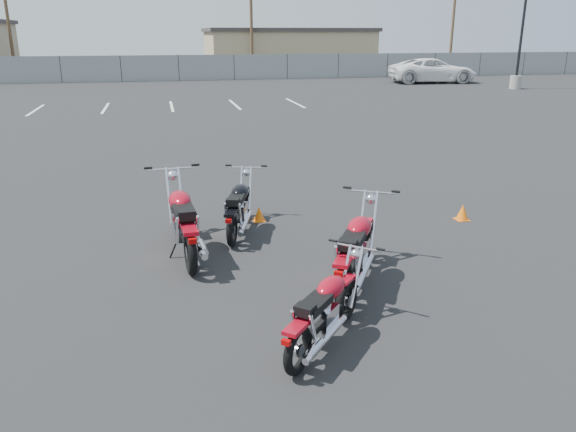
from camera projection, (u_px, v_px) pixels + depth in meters
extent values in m
plane|color=black|center=(284.00, 272.00, 8.12)|extent=(120.00, 120.00, 0.00)
torus|color=black|center=(177.00, 218.00, 9.43)|extent=(0.17, 0.68, 0.68)
cylinder|color=silver|center=(177.00, 218.00, 9.43)|extent=(0.13, 0.19, 0.18)
torus|color=black|center=(190.00, 252.00, 7.95)|extent=(0.17, 0.68, 0.68)
cylinder|color=silver|center=(190.00, 252.00, 7.95)|extent=(0.13, 0.19, 0.18)
cube|color=black|center=(183.00, 231.00, 8.68)|extent=(0.20, 1.19, 0.07)
cube|color=silver|center=(183.00, 228.00, 8.60)|extent=(0.35, 0.45, 0.34)
cylinder|color=silver|center=(182.00, 215.00, 8.54)|extent=(0.25, 0.30, 0.30)
ellipsoid|color=#9F0919|center=(180.00, 201.00, 8.73)|extent=(0.39, 0.68, 0.29)
cube|color=black|center=(184.00, 212.00, 8.24)|extent=(0.34, 0.64, 0.11)
cube|color=black|center=(187.00, 215.00, 7.97)|extent=(0.26, 0.22, 0.14)
cube|color=#9F0919|center=(189.00, 229.00, 7.82)|extent=(0.24, 0.49, 0.06)
cube|color=#9F0919|center=(176.00, 197.00, 9.32)|extent=(0.18, 0.39, 0.05)
cylinder|color=silver|center=(197.00, 229.00, 8.05)|extent=(0.07, 0.21, 0.44)
cylinder|color=silver|center=(178.00, 231.00, 7.97)|extent=(0.07, 0.21, 0.44)
cylinder|color=silver|center=(198.00, 241.00, 8.44)|extent=(0.19, 1.25, 0.14)
cylinder|color=silver|center=(202.00, 248.00, 8.10)|extent=(0.16, 0.41, 0.15)
cylinder|color=silver|center=(181.00, 194.00, 9.47)|extent=(0.08, 0.45, 0.89)
cylinder|color=silver|center=(169.00, 195.00, 9.41)|extent=(0.08, 0.45, 0.89)
sphere|color=silver|center=(173.00, 175.00, 9.52)|extent=(0.19, 0.19, 0.18)
cylinder|color=silver|center=(172.00, 169.00, 9.50)|extent=(0.79, 0.09, 0.03)
cylinder|color=black|center=(195.00, 165.00, 9.58)|extent=(0.14, 0.05, 0.04)
cylinder|color=black|center=(148.00, 168.00, 9.36)|extent=(0.14, 0.05, 0.04)
cylinder|color=black|center=(174.00, 247.00, 8.60)|extent=(0.18, 0.04, 0.34)
cube|color=#990505|center=(192.00, 241.00, 7.57)|extent=(0.12, 0.08, 0.07)
torus|color=black|center=(245.00, 205.00, 10.32)|extent=(0.27, 0.57, 0.57)
cylinder|color=silver|center=(245.00, 205.00, 10.32)|extent=(0.14, 0.17, 0.15)
torus|color=black|center=(232.00, 230.00, 9.02)|extent=(0.27, 0.57, 0.57)
cylinder|color=silver|center=(232.00, 230.00, 9.02)|extent=(0.14, 0.17, 0.15)
cube|color=black|center=(239.00, 214.00, 9.66)|extent=(0.39, 0.97, 0.06)
cube|color=silver|center=(238.00, 212.00, 9.60)|extent=(0.36, 0.42, 0.28)
cylinder|color=silver|center=(238.00, 203.00, 9.55)|extent=(0.25, 0.28, 0.25)
ellipsoid|color=black|center=(240.00, 192.00, 9.71)|extent=(0.44, 0.61, 0.24)
cube|color=black|center=(235.00, 200.00, 9.29)|extent=(0.39, 0.57, 0.09)
cube|color=black|center=(233.00, 202.00, 9.05)|extent=(0.25, 0.22, 0.11)
cube|color=black|center=(231.00, 212.00, 8.91)|extent=(0.28, 0.43, 0.05)
cube|color=black|center=(245.00, 189.00, 10.23)|extent=(0.21, 0.34, 0.04)
cylinder|color=silver|center=(240.00, 213.00, 9.08)|extent=(0.10, 0.18, 0.37)
cylinder|color=silver|center=(226.00, 213.00, 9.09)|extent=(0.10, 0.18, 0.37)
cylinder|color=silver|center=(245.00, 223.00, 9.40)|extent=(0.39, 1.02, 0.12)
cylinder|color=silver|center=(242.00, 228.00, 9.11)|extent=(0.21, 0.35, 0.12)
cylinder|color=silver|center=(250.00, 188.00, 10.33)|extent=(0.15, 0.37, 0.74)
cylinder|color=silver|center=(241.00, 187.00, 10.34)|extent=(0.15, 0.37, 0.74)
sphere|color=silver|center=(246.00, 173.00, 10.40)|extent=(0.19, 0.19, 0.15)
cylinder|color=silver|center=(246.00, 167.00, 10.39)|extent=(0.64, 0.23, 0.03)
cylinder|color=black|center=(264.00, 166.00, 10.33)|extent=(0.12, 0.07, 0.03)
cylinder|color=black|center=(229.00, 165.00, 10.38)|extent=(0.12, 0.07, 0.03)
cylinder|color=black|center=(231.00, 226.00, 9.64)|extent=(0.15, 0.07, 0.28)
cube|color=#990505|center=(228.00, 221.00, 8.70)|extent=(0.11, 0.08, 0.06)
torus|color=black|center=(365.00, 243.00, 8.37)|extent=(0.42, 0.60, 0.63)
cylinder|color=silver|center=(365.00, 243.00, 8.37)|extent=(0.18, 0.20, 0.17)
torus|color=black|center=(343.00, 284.00, 7.00)|extent=(0.42, 0.60, 0.63)
cylinder|color=silver|center=(343.00, 284.00, 7.00)|extent=(0.18, 0.20, 0.17)
cube|color=black|center=(355.00, 259.00, 7.67)|extent=(0.65, 0.99, 0.06)
cube|color=silver|center=(355.00, 256.00, 7.60)|extent=(0.45, 0.49, 0.31)
cylinder|color=silver|center=(355.00, 243.00, 7.54)|extent=(0.31, 0.33, 0.28)
ellipsoid|color=#9F0919|center=(359.00, 227.00, 7.72)|extent=(0.58, 0.68, 0.27)
cube|color=black|center=(352.00, 241.00, 7.27)|extent=(0.53, 0.63, 0.10)
cube|color=black|center=(348.00, 245.00, 7.02)|extent=(0.29, 0.28, 0.13)
cube|color=#9F0919|center=(344.00, 260.00, 6.88)|extent=(0.39, 0.47, 0.05)
cube|color=#9F0919|center=(366.00, 222.00, 8.26)|extent=(0.30, 0.37, 0.04)
cylinder|color=silver|center=(356.00, 261.00, 7.02)|extent=(0.14, 0.19, 0.41)
cylinder|color=silver|center=(337.00, 259.00, 7.10)|extent=(0.14, 0.19, 0.41)
cylinder|color=silver|center=(363.00, 273.00, 7.36)|extent=(0.67, 1.04, 0.13)
cylinder|color=silver|center=(358.00, 282.00, 7.05)|extent=(0.30, 0.38, 0.14)
cylinder|color=silver|center=(374.00, 220.00, 8.35)|extent=(0.25, 0.38, 0.82)
cylinder|color=silver|center=(362.00, 219.00, 8.40)|extent=(0.25, 0.38, 0.82)
sphere|color=silver|center=(371.00, 199.00, 8.44)|extent=(0.23, 0.23, 0.17)
cylinder|color=silver|center=(371.00, 192.00, 8.43)|extent=(0.64, 0.40, 0.03)
cylinder|color=black|center=(396.00, 192.00, 8.29)|extent=(0.13, 0.10, 0.04)
cylinder|color=black|center=(347.00, 188.00, 8.50)|extent=(0.13, 0.10, 0.04)
cylinder|color=black|center=(343.00, 274.00, 7.68)|extent=(0.15, 0.11, 0.31)
cube|color=#990505|center=(339.00, 274.00, 6.65)|extent=(0.12, 0.11, 0.06)
torus|color=black|center=(347.00, 300.00, 6.69)|extent=(0.42, 0.45, 0.52)
cylinder|color=silver|center=(347.00, 300.00, 6.69)|extent=(0.16, 0.16, 0.14)
torus|color=black|center=(298.00, 350.00, 5.63)|extent=(0.42, 0.45, 0.52)
cylinder|color=silver|center=(298.00, 350.00, 5.63)|extent=(0.16, 0.16, 0.14)
cube|color=black|center=(324.00, 320.00, 6.15)|extent=(0.67, 0.74, 0.05)
cube|color=silver|center=(323.00, 318.00, 6.10)|extent=(0.40, 0.41, 0.26)
cylinder|color=silver|center=(323.00, 305.00, 6.05)|extent=(0.27, 0.28, 0.23)
ellipsoid|color=#9F0919|center=(331.00, 288.00, 6.18)|extent=(0.53, 0.55, 0.22)
cube|color=black|center=(314.00, 304.00, 5.84)|extent=(0.49, 0.51, 0.09)
cube|color=black|center=(305.00, 310.00, 5.64)|extent=(0.25, 0.24, 0.10)
cube|color=#9F0919|center=(297.00, 327.00, 5.53)|extent=(0.36, 0.38, 0.04)
cube|color=#9F0919|center=(347.00, 279.00, 6.60)|extent=(0.28, 0.30, 0.03)
cylinder|color=silver|center=(313.00, 328.00, 5.63)|extent=(0.14, 0.15, 0.34)
cylinder|color=silver|center=(295.00, 323.00, 5.72)|extent=(0.14, 0.15, 0.34)
cylinder|color=silver|center=(326.00, 338.00, 5.89)|extent=(0.69, 0.77, 0.11)
cylinder|color=silver|center=(314.00, 350.00, 5.65)|extent=(0.28, 0.30, 0.11)
cylinder|color=silver|center=(357.00, 277.00, 6.65)|extent=(0.26, 0.29, 0.69)
cylinder|color=silver|center=(345.00, 274.00, 6.72)|extent=(0.26, 0.29, 0.69)
sphere|color=silver|center=(356.00, 254.00, 6.73)|extent=(0.20, 0.20, 0.14)
cylinder|color=silver|center=(357.00, 247.00, 6.72)|extent=(0.47, 0.42, 0.03)
cylinder|color=black|center=(380.00, 249.00, 6.56)|extent=(0.10, 0.09, 0.03)
cylinder|color=black|center=(333.00, 241.00, 6.83)|extent=(0.10, 0.09, 0.03)
cylinder|color=black|center=(311.00, 334.00, 6.18)|extent=(0.12, 0.11, 0.26)
cube|color=#990505|center=(286.00, 342.00, 5.36)|extent=(0.10, 0.10, 0.05)
cone|color=orange|center=(463.00, 212.00, 10.36)|extent=(0.23, 0.23, 0.28)
cube|color=orange|center=(462.00, 219.00, 10.40)|extent=(0.24, 0.24, 0.01)
cone|color=orange|center=(259.00, 214.00, 10.29)|extent=(0.21, 0.21, 0.26)
cube|color=orange|center=(259.00, 221.00, 10.34)|extent=(0.22, 0.22, 0.01)
cylinder|color=gray|center=(516.00, 82.00, 34.59)|extent=(0.70, 0.70, 0.80)
cube|color=gray|center=(179.00, 68.00, 40.27)|extent=(80.00, 0.04, 1.80)
cylinder|color=black|center=(61.00, 69.00, 38.58)|extent=(0.06, 0.06, 1.80)
cylinder|color=black|center=(121.00, 69.00, 39.42)|extent=(0.06, 0.06, 1.80)
cylinder|color=black|center=(179.00, 68.00, 40.27)|extent=(0.06, 0.06, 1.80)
cylinder|color=black|center=(234.00, 67.00, 41.12)|extent=(0.06, 0.06, 1.80)
cylinder|color=black|center=(287.00, 67.00, 41.96)|extent=(0.06, 0.06, 1.80)
cylinder|color=black|center=(338.00, 66.00, 42.81)|extent=(0.06, 0.06, 1.80)
cylinder|color=black|center=(387.00, 65.00, 43.66)|extent=(0.06, 0.06, 1.80)
cylinder|color=black|center=(434.00, 65.00, 44.50)|extent=(0.06, 0.06, 1.80)
cylinder|color=black|center=(480.00, 64.00, 45.35)|extent=(0.06, 0.06, 1.80)
cylinder|color=black|center=(524.00, 63.00, 46.20)|extent=(0.06, 0.06, 1.80)
cylinder|color=black|center=(566.00, 63.00, 47.05)|extent=(0.06, 0.06, 1.80)
cube|color=tan|center=(287.00, 52.00, 50.48)|extent=(14.00, 9.00, 3.40)
cube|color=#3E3734|center=(287.00, 30.00, 49.90)|extent=(14.40, 9.40, 0.30)
cylinder|color=#4D3723|center=(7.00, 16.00, 41.24)|extent=(0.24, 0.24, 9.00)
cylinder|color=#4D3723|center=(251.00, 17.00, 44.13)|extent=(0.24, 0.24, 9.00)
cylinder|color=#4D3723|center=(453.00, 18.00, 48.87)|extent=(0.24, 0.24, 9.00)
cube|color=silver|center=(36.00, 110.00, 25.17)|extent=(0.12, 4.00, 0.01)
cube|color=silver|center=(105.00, 108.00, 25.80)|extent=(0.12, 4.00, 0.01)
cube|color=silver|center=(172.00, 106.00, 26.44)|extent=(0.12, 4.00, 0.01)
cube|color=silver|center=(235.00, 105.00, 27.07)|extent=(0.12, 4.00, 0.01)
cube|color=silver|center=(295.00, 103.00, 27.71)|extent=(0.12, 4.00, 0.01)
imported|color=white|center=(433.00, 63.00, 38.54)|extent=(3.42, 7.09, 2.60)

